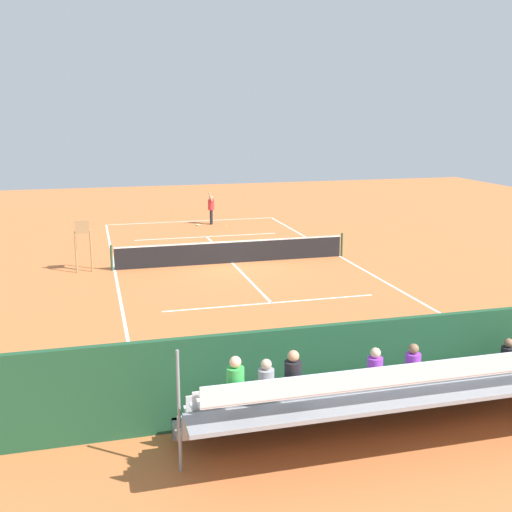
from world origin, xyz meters
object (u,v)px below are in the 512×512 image
(tennis_net, at_px, (232,252))
(equipment_bag, at_px, (392,383))
(tennis_racket, at_px, (198,225))
(courtside_bench, at_px, (462,358))
(umpire_chair, at_px, (83,240))
(tennis_ball_far, at_px, (251,226))
(tennis_ball_near, at_px, (226,226))
(tennis_player, at_px, (211,207))
(bleacher_stand, at_px, (403,392))

(tennis_net, relative_size, equipment_bag, 11.44)
(equipment_bag, relative_size, tennis_racket, 1.58)
(courtside_bench, bearing_deg, umpire_chair, -56.60)
(tennis_ball_far, bearing_deg, tennis_ball_near, -17.27)
(umpire_chair, relative_size, tennis_racket, 3.75)
(courtside_bench, distance_m, tennis_ball_near, 22.09)
(tennis_net, relative_size, tennis_player, 5.35)
(tennis_net, distance_m, tennis_player, 9.75)
(bleacher_stand, relative_size, tennis_ball_near, 137.27)
(umpire_chair, height_order, tennis_ball_near, umpire_chair)
(bleacher_stand, relative_size, equipment_bag, 10.07)
(umpire_chair, relative_size, equipment_bag, 2.38)
(umpire_chair, xyz_separation_m, courtside_bench, (-8.91, 13.51, -0.76))
(tennis_net, bearing_deg, tennis_ball_near, -100.64)
(bleacher_stand, distance_m, tennis_player, 25.09)
(courtside_bench, distance_m, equipment_bag, 1.94)
(umpire_chair, xyz_separation_m, tennis_racket, (-6.38, -9.44, -1.30))
(tennis_net, distance_m, tennis_racket, 9.69)
(equipment_bag, relative_size, tennis_player, 0.47)
(tennis_net, xyz_separation_m, umpire_chair, (6.20, -0.24, 0.81))
(tennis_player, height_order, tennis_ball_near, tennis_player)
(bleacher_stand, bearing_deg, tennis_racket, -90.42)
(tennis_net, xyz_separation_m, equipment_bag, (-0.81, 13.40, -0.32))
(tennis_net, xyz_separation_m, tennis_racket, (-0.18, -9.67, -0.49))
(courtside_bench, bearing_deg, tennis_net, -78.47)
(umpire_chair, height_order, equipment_bag, umpire_chair)
(umpire_chair, bearing_deg, bleacher_stand, 111.64)
(tennis_ball_near, bearing_deg, courtside_bench, 92.74)
(tennis_player, bearing_deg, umpire_chair, 52.87)
(tennis_ball_near, bearing_deg, tennis_net, 79.36)
(umpire_chair, bearing_deg, tennis_ball_near, -132.56)
(bleacher_stand, relative_size, tennis_player, 4.70)
(umpire_chair, distance_m, tennis_racket, 11.46)
(equipment_bag, xyz_separation_m, tennis_racket, (0.63, -23.07, -0.16))
(umpire_chair, xyz_separation_m, equipment_bag, (-7.01, 13.64, -1.13))
(tennis_player, bearing_deg, tennis_ball_near, 127.38)
(tennis_racket, height_order, tennis_ball_far, tennis_ball_far)
(umpire_chair, bearing_deg, courtside_bench, 123.40)
(tennis_racket, xyz_separation_m, tennis_ball_near, (-1.47, 0.88, 0.02))
(tennis_player, distance_m, tennis_racket, 1.27)
(tennis_net, relative_size, bleacher_stand, 1.14)
(umpire_chair, bearing_deg, equipment_bag, 117.19)
(umpire_chair, height_order, tennis_racket, umpire_chair)
(bleacher_stand, height_order, tennis_racket, bleacher_stand)
(bleacher_stand, xyz_separation_m, courtside_bench, (-2.71, -2.10, -0.40))
(bleacher_stand, bearing_deg, courtside_bench, -142.21)
(umpire_chair, height_order, tennis_player, umpire_chair)
(bleacher_stand, height_order, courtside_bench, bleacher_stand)
(bleacher_stand, bearing_deg, umpire_chair, -68.36)
(tennis_player, relative_size, tennis_racket, 3.38)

